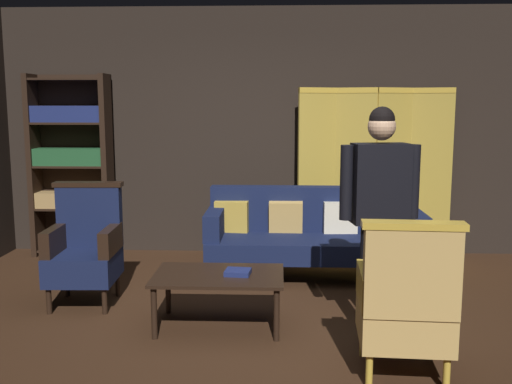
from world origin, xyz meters
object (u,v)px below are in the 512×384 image
Objects in this scene: standing_figure at (379,201)px; armchair_gilt_accent at (406,303)px; bookshelf at (71,162)px; folding_screen at (374,170)px; coffee_table at (219,280)px; velvet_couch at (313,231)px; book_navy_cloth at (238,272)px; armchair_wing_left at (85,247)px.

armchair_gilt_accent is at bearing -84.43° from standing_figure.
standing_figure is at bearing -36.36° from bookshelf.
coffee_table is at bearing -124.51° from folding_screen.
velvet_couch is 1.62m from coffee_table.
velvet_couch is at bearing 104.02° from standing_figure.
coffee_table is 5.23× the size of book_navy_cloth.
velvet_couch is 1.55m from book_navy_cloth.
coffee_table is (1.89, -2.14, -0.69)m from bookshelf.
folding_screen is 3.27m from armchair_wing_left.
folding_screen is at bearing 48.92° from velvet_couch.
velvet_couch is 2.04× the size of armchair_gilt_accent.
book_navy_cloth is (2.04, -2.15, -0.63)m from bookshelf.
velvet_couch is 11.09× the size of book_navy_cloth.
bookshelf reaches higher than book_navy_cloth.
velvet_couch is at bearing 23.67° from armchair_wing_left.
folding_screen is at bearing 55.49° from coffee_table.
velvet_couch is 2.21m from armchair_wing_left.
bookshelf is 1.97× the size of armchair_gilt_accent.
armchair_wing_left is at bearing -156.33° from velvet_couch.
armchair_wing_left is (-2.74, -1.71, -0.50)m from folding_screen.
armchair_gilt_accent is 0.87m from standing_figure.
book_navy_cloth is (-0.66, -1.41, -0.02)m from velvet_couch.
velvet_couch is 2.25m from armchair_gilt_accent.
bookshelf is 2.05× the size of coffee_table.
armchair_wing_left is 1.46m from book_navy_cloth.
bookshelf is at bearing 133.55° from book_navy_cloth.
velvet_couch is at bearing -15.31° from bookshelf.
bookshelf reaches higher than armchair_wing_left.
book_navy_cloth is at bearing -121.71° from folding_screen.
velvet_couch is at bearing 64.89° from book_navy_cloth.
armchair_gilt_accent reaches higher than book_navy_cloth.
folding_screen is 1.83× the size of armchair_wing_left.
coffee_table is 0.96× the size of armchair_wing_left.
folding_screen is at bearing 1.46° from bookshelf.
folding_screen is 9.94× the size of book_navy_cloth.
book_navy_cloth is at bearing -46.45° from bookshelf.
bookshelf reaches higher than coffee_table.
standing_figure is 1.20m from book_navy_cloth.
coffee_table is 0.59× the size of standing_figure.
velvet_couch is (2.70, -0.74, -0.61)m from bookshelf.
velvet_couch is 2.04× the size of armchair_wing_left.
standing_figure reaches higher than armchair_wing_left.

